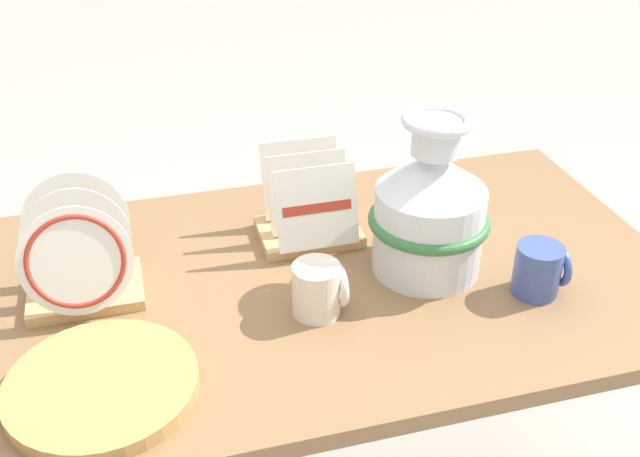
# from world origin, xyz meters

# --- Properties ---
(display_table) EXTENTS (1.43, 0.82, 0.75)m
(display_table) POSITION_xyz_m (0.00, 0.00, 0.66)
(display_table) COLOR olive
(display_table) RESTS_ON ground_plane
(ceramic_vase) EXTENTS (0.24, 0.24, 0.33)m
(ceramic_vase) POSITION_xyz_m (0.21, -0.03, 0.89)
(ceramic_vase) COLOR silver
(ceramic_vase) RESTS_ON display_table
(dish_rack_round_plates) EXTENTS (0.21, 0.20, 0.22)m
(dish_rack_round_plates) POSITION_xyz_m (-0.45, 0.04, 0.83)
(dish_rack_round_plates) COLOR tan
(dish_rack_round_plates) RESTS_ON display_table
(dish_rack_square_plates) EXTENTS (0.21, 0.19, 0.19)m
(dish_rack_square_plates) POSITION_xyz_m (0.02, 0.15, 0.80)
(dish_rack_square_plates) COLOR tan
(dish_rack_square_plates) RESTS_ON display_table
(wicker_charger_stack) EXTENTS (0.31, 0.31, 0.03)m
(wicker_charger_stack) POSITION_xyz_m (-0.43, -0.22, 0.76)
(wicker_charger_stack) COLOR tan
(wicker_charger_stack) RESTS_ON display_table
(mug_cream_glaze) EXTENTS (0.10, 0.09, 0.10)m
(mug_cream_glaze) POSITION_xyz_m (-0.03, -0.11, 0.80)
(mug_cream_glaze) COLOR silver
(mug_cream_glaze) RESTS_ON display_table
(mug_cobalt_glaze) EXTENTS (0.10, 0.09, 0.10)m
(mug_cobalt_glaze) POSITION_xyz_m (0.39, -0.16, 0.80)
(mug_cobalt_glaze) COLOR #42569E
(mug_cobalt_glaze) RESTS_ON display_table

